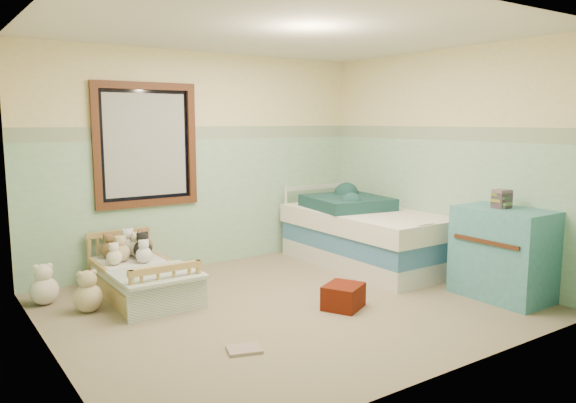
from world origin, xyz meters
TOP-DOWN VIEW (x-y plane):
  - floor at (0.00, 0.00)m, footprint 4.20×3.60m
  - ceiling at (0.00, 0.00)m, footprint 4.20×3.60m
  - wall_back at (0.00, 1.80)m, footprint 4.20×0.04m
  - wall_front at (0.00, -1.80)m, footprint 4.20×0.04m
  - wall_left at (-2.10, 0.00)m, footprint 0.04×3.60m
  - wall_right at (2.10, 0.00)m, footprint 0.04×3.60m
  - wainscot_mint at (0.00, 1.79)m, footprint 4.20×0.01m
  - border_strip at (0.00, 1.79)m, footprint 4.20×0.01m
  - window_frame at (-0.70, 1.76)m, footprint 1.16×0.06m
  - window_blinds at (-0.70, 1.77)m, footprint 0.92×0.01m
  - toddler_bed_frame at (-1.07, 1.05)m, footprint 0.69×1.37m
  - toddler_mattress at (-1.07, 1.05)m, footprint 0.63×1.32m
  - patchwork_quilt at (-1.07, 0.62)m, footprint 0.75×0.69m
  - plush_bed_brown at (-1.22, 1.55)m, footprint 0.18×0.18m
  - plush_bed_white at (-1.02, 1.55)m, footprint 0.20×0.20m
  - plush_bed_tan at (-1.17, 1.33)m, footprint 0.18×0.18m
  - plush_bed_dark at (-0.94, 1.33)m, footprint 0.19×0.19m
  - plush_floor_cream at (-1.91, 1.30)m, footprint 0.26×0.26m
  - plush_floor_tan at (-1.63, 0.85)m, footprint 0.26×0.26m
  - twin_bed_frame at (1.55, 0.65)m, footprint 1.02×2.04m
  - twin_boxspring at (1.55, 0.65)m, footprint 1.02×2.04m
  - twin_mattress at (1.55, 0.65)m, footprint 1.06×2.08m
  - teal_blanket at (1.50, 0.95)m, footprint 1.00×1.04m
  - dresser at (1.81, -1.01)m, footprint 0.55×0.88m
  - book_stack at (1.81, -0.96)m, footprint 0.17×0.13m
  - red_pillow at (0.34, -0.38)m, footprint 0.46×0.44m
  - floor_book at (-0.90, -0.70)m, footprint 0.30×0.26m
  - extra_plush_0 at (-0.87, 1.49)m, footprint 0.19×0.19m
  - extra_plush_1 at (-0.99, 1.15)m, footprint 0.16×0.16m
  - extra_plush_2 at (-1.26, 1.24)m, footprint 0.15×0.15m
  - extra_plush_3 at (-0.95, 1.46)m, footprint 0.18×0.18m

SIDE VIEW (x-z plane):
  - floor at x=0.00m, z-range -0.02..0.00m
  - floor_book at x=-0.90m, z-range 0.00..0.02m
  - toddler_bed_frame at x=-1.07m, z-range 0.00..0.18m
  - twin_bed_frame at x=1.55m, z-range 0.00..0.22m
  - red_pillow at x=0.34m, z-range 0.00..0.22m
  - plush_floor_tan at x=-1.63m, z-range 0.00..0.26m
  - plush_floor_cream at x=-1.91m, z-range 0.00..0.26m
  - toddler_mattress at x=-1.07m, z-range 0.18..0.30m
  - patchwork_quilt at x=-1.07m, z-range 0.30..0.33m
  - twin_boxspring at x=1.55m, z-range 0.22..0.44m
  - extra_plush_2 at x=-1.26m, z-range 0.30..0.45m
  - extra_plush_1 at x=-0.99m, z-range 0.30..0.46m
  - extra_plush_3 at x=-0.95m, z-range 0.30..0.47m
  - plush_bed_brown at x=-1.22m, z-range 0.30..0.48m
  - plush_bed_tan at x=-1.17m, z-range 0.30..0.48m
  - extra_plush_0 at x=-0.87m, z-range 0.30..0.49m
  - plush_bed_dark at x=-0.94m, z-range 0.30..0.49m
  - plush_bed_white at x=-1.02m, z-range 0.30..0.49m
  - dresser at x=1.81m, z-range 0.00..0.88m
  - twin_mattress at x=1.55m, z-range 0.44..0.66m
  - teal_blanket at x=1.50m, z-range 0.66..0.80m
  - wainscot_mint at x=0.00m, z-range 0.00..1.50m
  - book_stack at x=1.81m, z-range 0.88..1.04m
  - wall_back at x=0.00m, z-range 0.00..2.50m
  - wall_front at x=0.00m, z-range 0.00..2.50m
  - wall_left at x=-2.10m, z-range 0.00..2.50m
  - wall_right at x=2.10m, z-range 0.00..2.50m
  - window_blinds at x=-0.70m, z-range 0.89..2.01m
  - window_frame at x=-0.70m, z-range 0.77..2.13m
  - border_strip at x=0.00m, z-range 1.50..1.65m
  - ceiling at x=0.00m, z-range 2.50..2.52m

